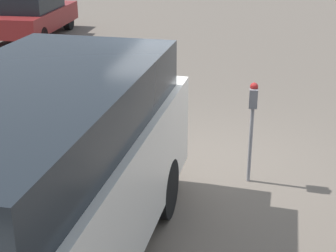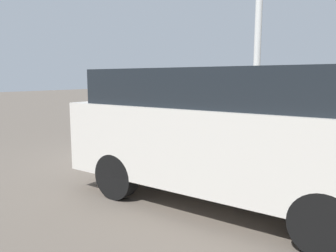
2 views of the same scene
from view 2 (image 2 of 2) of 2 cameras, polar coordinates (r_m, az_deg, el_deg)
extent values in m
plane|color=#60564C|center=(8.09, -5.31, -5.72)|extent=(80.00, 80.00, 0.00)
cylinder|color=gray|center=(8.24, -1.50, -1.45)|extent=(0.05, 0.05, 1.12)
cube|color=slate|center=(8.15, -1.51, 3.34)|extent=(0.20, 0.11, 0.26)
sphere|color=maroon|center=(8.14, -1.52, 4.40)|extent=(0.11, 0.11, 0.11)
cube|color=beige|center=(9.26, 14.73, -2.43)|extent=(0.44, 0.44, 0.55)
cylinder|color=silver|center=(9.25, 15.52, 18.07)|extent=(0.18, 0.18, 6.04)
cube|color=beige|center=(5.22, 10.50, -2.86)|extent=(5.11, 2.29, 1.17)
cube|color=black|center=(5.18, 9.48, 6.71)|extent=(4.10, 2.08, 0.56)
cylinder|color=black|center=(4.13, 25.48, -15.06)|extent=(0.76, 0.28, 0.75)
cylinder|color=black|center=(6.85, 1.55, -5.04)|extent=(0.76, 0.28, 0.75)
cylinder|color=black|center=(5.48, -8.95, -8.57)|extent=(0.76, 0.28, 0.75)
camera|label=1|loc=(7.28, 51.05, 17.13)|focal=55.00mm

